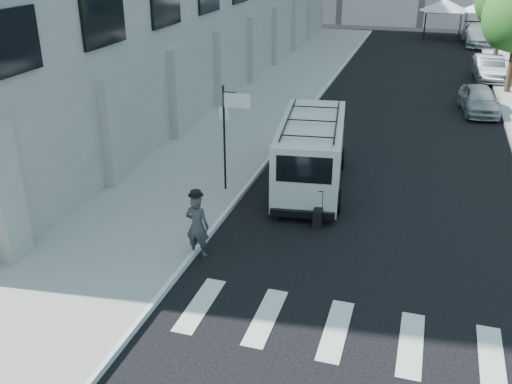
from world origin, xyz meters
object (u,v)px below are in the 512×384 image
Objects in this scene: businessman at (197,226)px; parked_car_b at (489,68)px; suitcase at (318,218)px; cargo_van at (311,152)px; parked_car_c at (479,35)px; briefcase at (276,211)px; parked_car_a at (479,100)px.

parked_car_b is at bearing -108.37° from businessman.
cargo_van is at bearing 103.51° from suitcase.
briefcase is at bearing -106.03° from parked_car_c.
cargo_van is (1.87, 5.61, 0.32)m from businessman.
cargo_van reaches higher than parked_car_b.
briefcase is (1.38, 2.90, -0.72)m from businessman.
parked_car_c is (8.70, 36.61, -0.10)m from businessman.
businessman is 0.28× the size of cargo_van.
businessman is at bearing -137.01° from briefcase.
businessman is 18.36m from parked_car_a.
parked_car_c is (7.32, 33.71, 0.62)m from briefcase.
cargo_van is (0.49, 2.71, 1.04)m from briefcase.
businessman is at bearing -122.23° from parked_car_a.
briefcase is 1.40m from suitcase.
suitcase is 0.17× the size of cargo_van.
briefcase is 15.16m from parked_car_a.
suitcase reaches higher than briefcase.
parked_car_b is at bearing 72.02° from suitcase.
parked_car_b is (7.32, 21.21, 0.54)m from briefcase.
parked_car_c is (0.89, 20.00, 0.13)m from parked_car_a.
parked_car_c is (5.96, 34.03, 0.50)m from suitcase.
parked_car_c is at bearing 56.27° from briefcase.
briefcase is at bearing -112.49° from parked_car_b.
parked_car_c is at bearing -101.89° from businessman.
businessman reaches higher than parked_car_b.
suitcase is at bearing -116.94° from parked_car_a.
parked_car_b is at bearing 76.22° from parked_car_a.
suitcase is 34.55m from parked_car_c.
briefcase is 0.40× the size of suitcase.
parked_car_a is 0.90× the size of parked_car_b.
parked_car_c is (0.00, 12.50, 0.08)m from parked_car_b.
businessman is 0.41× the size of parked_car_b.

